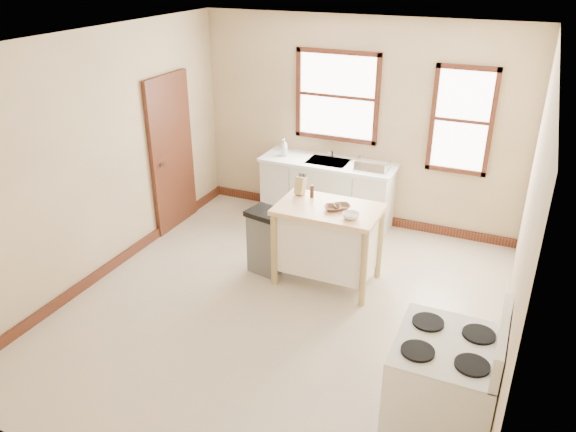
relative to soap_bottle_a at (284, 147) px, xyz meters
The scene contains 23 objects.
floor 2.58m from the soap_bottle_a, 66.61° to the right, with size 5.00×5.00×0.00m, color #BBAC94.
ceiling 2.94m from the soap_bottle_a, 66.61° to the right, with size 5.00×5.00×0.00m, color white.
wall_back 1.06m from the soap_bottle_a, 19.68° to the left, with size 4.50×0.04×2.80m, color beige.
wall_left 2.56m from the soap_bottle_a, 121.24° to the right, with size 0.04×5.00×2.80m, color beige.
wall_right 3.87m from the soap_bottle_a, 34.19° to the right, with size 0.04×5.00×2.80m, color beige.
window_main 1.00m from the soap_bottle_a, 26.33° to the left, with size 1.17×0.06×1.22m, color #3B1610, non-canonical shape.
window_side 2.37m from the soap_bottle_a, ahead, with size 0.77×0.06×1.37m, color #3B1610, non-canonical shape.
door_left 1.54m from the soap_bottle_a, 145.81° to the right, with size 0.06×0.90×2.10m, color #3B1610.
baseboard_back 1.39m from the soap_bottle_a, 18.04° to the left, with size 4.50×0.04×0.12m, color #3B1610.
baseboard_left 2.70m from the soap_bottle_a, 120.66° to the right, with size 0.04×5.00×0.12m, color #3B1610.
sink_counter 0.86m from the soap_bottle_a, ahead, with size 1.86×0.62×0.92m, color silver, non-canonical shape.
faucet 0.67m from the soap_bottle_a, 18.66° to the left, with size 0.03×0.03×0.22m, color silver.
soap_bottle_a is the anchor object (origin of this frame).
soap_bottle_b 0.03m from the soap_bottle_a, 137.64° to the left, with size 0.08×0.08×0.18m, color #B2B2B2.
dish_rack 1.27m from the soap_bottle_a, ahead, with size 0.44×0.33×0.11m, color silver, non-canonical shape.
kitchen_island 1.95m from the soap_bottle_a, 50.48° to the right, with size 1.15×0.73×0.94m, color #F5C890, non-canonical shape.
knife_block 1.45m from the soap_bottle_a, 58.37° to the right, with size 0.10×0.10×0.20m, color tan, non-canonical shape.
pepper_grinder 1.56m from the soap_bottle_a, 54.00° to the right, with size 0.04×0.04×0.15m, color #402011.
bowl_a 1.95m from the soap_bottle_a, 50.03° to the right, with size 0.18×0.18×0.05m, color brown.
bowl_b 1.94m from the soap_bottle_a, 46.63° to the right, with size 0.18×0.18×0.04m, color brown.
bowl_c 2.20m from the soap_bottle_a, 47.05° to the right, with size 0.19×0.19×0.06m, color white.
trash_bin 1.71m from the soap_bottle_a, 73.55° to the right, with size 0.41×0.34×0.80m, color #5C5C5A, non-canonical shape.
gas_stove 4.43m from the soap_bottle_a, 50.38° to the right, with size 0.79×0.81×1.26m, color white, non-canonical shape.
Camera 1 is at (2.13, -4.63, 3.52)m, focal length 35.00 mm.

